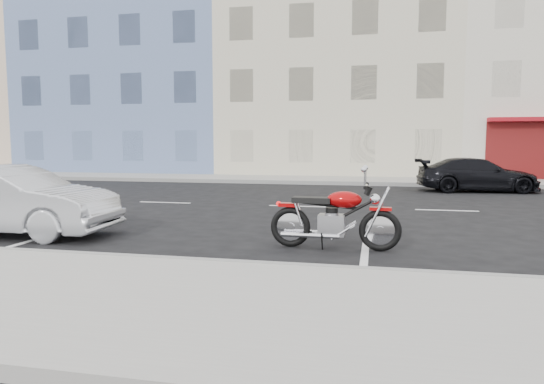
{
  "coord_description": "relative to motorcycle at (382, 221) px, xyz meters",
  "views": [
    {
      "loc": [
        0.15,
        -13.36,
        1.8
      ],
      "look_at": [
        -1.89,
        -3.88,
        0.8
      ],
      "focal_mm": 32.0,
      "sensor_mm": 36.0,
      "label": 1
    }
  ],
  "objects": [
    {
      "name": "sidewalk_far",
      "position": [
        -5.26,
        13.99,
        -0.43
      ],
      "size": [
        80.0,
        3.4,
        0.15
      ],
      "primitive_type": "cube",
      "color": "gray",
      "rests_on": "ground"
    },
    {
      "name": "curb_far",
      "position": [
        -5.26,
        12.29,
        -0.42
      ],
      "size": [
        80.0,
        0.12,
        0.16
      ],
      "primitive_type": "cube",
      "color": "gray",
      "rests_on": "ground"
    },
    {
      "name": "bldg_blue",
      "position": [
        -14.26,
        21.59,
        6.0
      ],
      "size": [
        12.0,
        12.0,
        13.0
      ],
      "primitive_type": "cube",
      "color": "slate",
      "rests_on": "ground"
    },
    {
      "name": "ground",
      "position": [
        -0.26,
        5.29,
        -0.5
      ],
      "size": [
        120.0,
        120.0,
        0.0
      ],
      "primitive_type": "plane",
      "color": "black",
      "rests_on": "ground"
    },
    {
      "name": "sedan_silver",
      "position": [
        -7.03,
        -0.06,
        0.17
      ],
      "size": [
        4.17,
        1.61,
        1.35
      ],
      "primitive_type": "imported",
      "rotation": [
        0.0,
        0.0,
        1.61
      ],
      "color": "#ACAEB4",
      "rests_on": "ground"
    },
    {
      "name": "motorcycle",
      "position": [
        0.0,
        0.0,
        0.0
      ],
      "size": [
        2.21,
        0.73,
        1.11
      ],
      "rotation": [
        0.0,
        0.0,
        -0.02
      ],
      "color": "black",
      "rests_on": "ground"
    },
    {
      "name": "car_far",
      "position": [
        3.49,
        10.69,
        0.11
      ],
      "size": [
        4.39,
        2.18,
        1.23
      ],
      "primitive_type": "imported",
      "rotation": [
        0.0,
        0.0,
        1.68
      ],
      "color": "black",
      "rests_on": "ground"
    },
    {
      "name": "curb_near",
      "position": [
        -5.26,
        -1.71,
        -0.42
      ],
      "size": [
        80.0,
        0.12,
        0.16
      ],
      "primitive_type": "cube",
      "color": "gray",
      "rests_on": "ground"
    },
    {
      "name": "bldg_cream",
      "position": [
        -2.26,
        21.59,
        5.25
      ],
      "size": [
        12.0,
        12.0,
        11.5
      ],
      "primitive_type": "cube",
      "color": "#BEB69C",
      "rests_on": "ground"
    }
  ]
}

